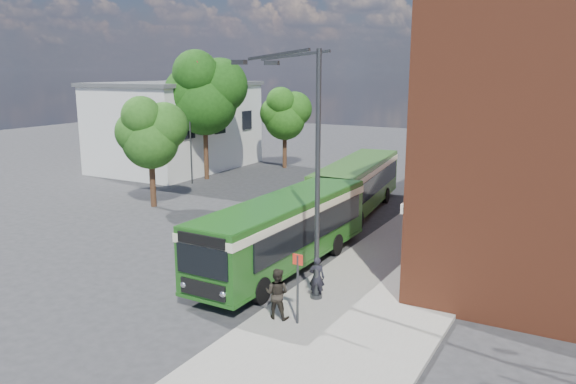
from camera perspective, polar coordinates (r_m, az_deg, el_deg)
The scene contains 14 objects.
ground at distance 25.04m, azimuth -5.87°, elevation -7.12°, with size 120.00×120.00×0.00m, color #2B2B2E.
pavement at distance 29.26m, azimuth 14.83°, elevation -4.43°, with size 6.00×48.00×0.15m, color gray.
kerb_line at distance 30.12m, azimuth 9.19°, elevation -3.84°, with size 0.12×48.00×0.01m, color beige.
white_building at distance 49.12m, azimuth -11.25°, elevation 6.66°, with size 9.40×13.40×7.30m.
flagpole at distance 41.64m, azimuth -9.91°, elevation 7.51°, with size 0.95×0.10×9.00m.
street_lamp at distance 19.71m, azimuth 2.08°, elevation 2.05°, with size 2.96×2.38×9.00m.
bus_stop_sign at distance 18.39m, azimuth 0.99°, elevation -9.36°, with size 0.35×0.08×2.52m.
bus_front at distance 23.67m, azimuth -0.39°, elevation -3.55°, with size 2.83×11.14×3.02m.
bus_rear at distance 33.45m, azimuth 7.01°, elevation 1.07°, with size 3.92×11.53×3.02m.
pedestrian_a at distance 20.62m, azimuth 2.95°, elevation -8.64°, with size 0.57×0.38×1.57m, color black.
pedestrian_b at distance 18.98m, azimuth -1.12°, elevation -10.26°, with size 0.84×0.66×1.73m, color black.
tree_left at distance 34.97m, azimuth -13.83°, elevation 5.92°, with size 4.03×3.84×6.81m.
tree_mid at distance 43.19m, azimuth -8.48°, elevation 9.97°, with size 5.78×5.50×9.77m.
tree_right at distance 47.93m, azimuth -0.31°, elevation 8.00°, with size 4.10×3.90×6.92m.
Camera 1 is at (13.63, -19.29, 8.30)m, focal length 35.00 mm.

